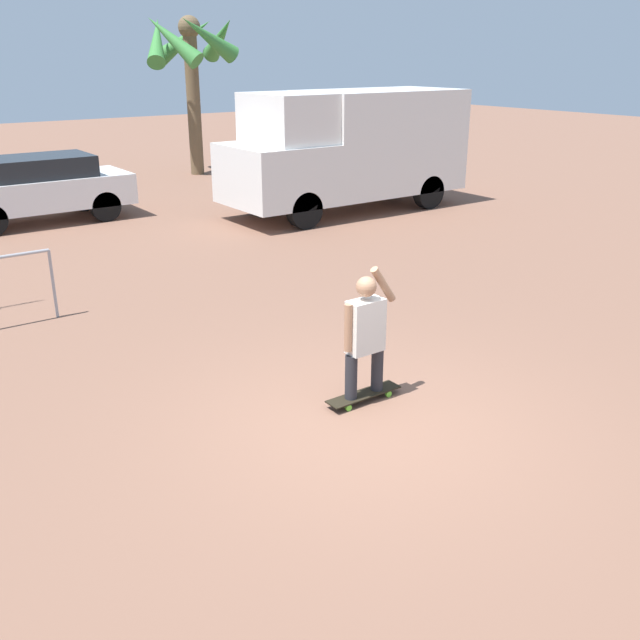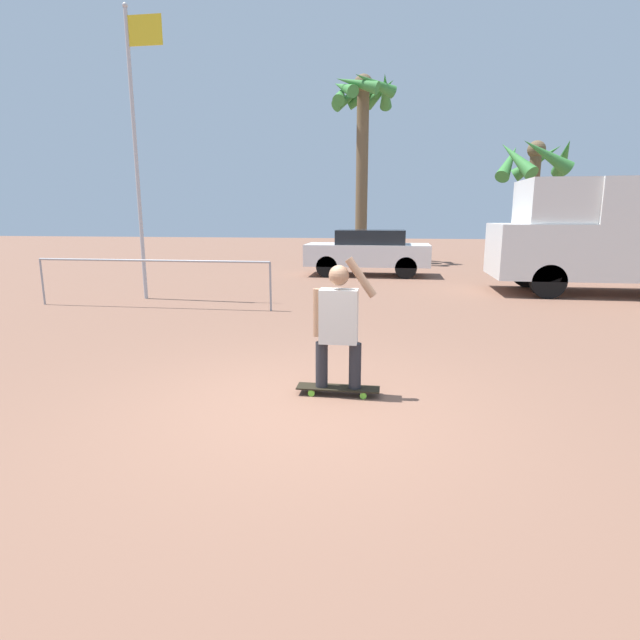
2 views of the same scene
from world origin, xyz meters
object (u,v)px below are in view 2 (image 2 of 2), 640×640
(palm_tree_center_background, at_px, (362,117))
(parked_car_white, at_px, (368,251))
(palm_tree_near_van, at_px, (534,168))
(skateboard, at_px, (338,388))
(flagpole, at_px, (137,138))
(person_skateboarder, at_px, (339,320))
(camper_van, at_px, (627,232))

(palm_tree_center_background, bearing_deg, parked_car_white, -83.11)
(palm_tree_center_background, bearing_deg, palm_tree_near_van, -4.45)
(parked_car_white, distance_m, palm_tree_center_background, 7.20)
(skateboard, bearing_deg, flagpole, 131.75)
(person_skateboarder, relative_size, flagpole, 0.23)
(person_skateboarder, height_order, camper_van, camper_van)
(parked_car_white, bearing_deg, palm_tree_near_van, 35.02)
(palm_tree_center_background, bearing_deg, camper_van, -47.80)
(skateboard, relative_size, parked_car_white, 0.23)
(palm_tree_center_background, relative_size, flagpole, 1.16)
(skateboard, bearing_deg, palm_tree_near_van, 69.59)
(parked_car_white, xyz_separation_m, palm_tree_near_van, (6.27, 4.39, 3.04))
(person_skateboarder, height_order, palm_tree_near_van, palm_tree_near_van)
(person_skateboarder, height_order, parked_car_white, person_skateboarder)
(person_skateboarder, bearing_deg, palm_tree_near_van, 69.59)
(skateboard, bearing_deg, parked_car_white, 91.29)
(skateboard, bearing_deg, camper_van, 52.72)
(palm_tree_near_van, height_order, flagpole, flagpole)
(person_skateboarder, distance_m, camper_van, 10.77)
(parked_car_white, relative_size, palm_tree_center_background, 0.54)
(person_skateboarder, bearing_deg, palm_tree_center_background, 92.95)
(person_skateboarder, distance_m, parked_car_white, 11.75)
(skateboard, bearing_deg, person_skateboarder, -180.00)
(camper_van, bearing_deg, person_skateboarder, -127.28)
(person_skateboarder, bearing_deg, flagpole, 131.74)
(skateboard, xyz_separation_m, palm_tree_near_van, (6.00, 16.14, 3.80))
(parked_car_white, bearing_deg, camper_van, -25.27)
(person_skateboarder, relative_size, camper_van, 0.24)
(person_skateboarder, height_order, flagpole, flagpole)
(flagpole, bearing_deg, camper_van, 11.86)
(palm_tree_near_van, bearing_deg, skateboard, -110.41)
(skateboard, relative_size, palm_tree_center_background, 0.12)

